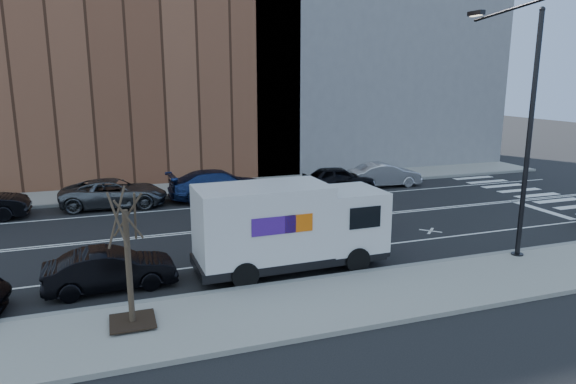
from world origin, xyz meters
TOP-DOWN VIEW (x-y plane):
  - ground at (0.00, 0.00)m, footprint 120.00×120.00m
  - sidewalk_near at (0.00, -8.80)m, footprint 44.00×3.60m
  - sidewalk_far at (0.00, 8.80)m, footprint 44.00×3.60m
  - curb_near at (0.00, -7.00)m, footprint 44.00×0.25m
  - curb_far at (0.00, 7.00)m, footprint 44.00×0.25m
  - crosswalk at (16.00, 0.00)m, footprint 3.00×14.00m
  - road_markings at (0.00, 0.00)m, footprint 40.00×8.60m
  - bldg_brick at (-8.00, 15.60)m, footprint 26.00×10.00m
  - streetlight at (7.00, -6.91)m, footprint 0.44×4.02m
  - street_tree at (-7.00, -8.40)m, footprint 1.20×1.20m
  - fedex_van at (-1.49, -5.60)m, footprint 6.87×2.55m
  - far_parked_c at (-7.19, 5.95)m, footprint 5.58×2.93m
  - far_parked_d at (-1.59, 5.94)m, footprint 5.76×2.58m
  - far_parked_e at (5.60, 5.68)m, footprint 4.57×2.32m
  - far_parked_f at (8.87, 5.83)m, footprint 4.56×1.76m
  - driving_sedan at (1.43, -2.22)m, footprint 4.88×1.81m
  - near_parked_rear_a at (-7.50, -5.37)m, footprint 4.14×1.62m

SIDE VIEW (x-z plane):
  - ground at x=0.00m, z-range 0.00..0.00m
  - crosswalk at x=16.00m, z-range 0.00..0.01m
  - road_markings at x=0.00m, z-range 0.00..0.01m
  - sidewalk_near at x=0.00m, z-range 0.00..0.15m
  - sidewalk_far at x=0.00m, z-range 0.00..0.15m
  - curb_near at x=0.00m, z-range 0.00..0.17m
  - curb_far at x=0.00m, z-range 0.00..0.17m
  - near_parked_rear_a at x=-7.50m, z-range 0.00..1.34m
  - far_parked_f at x=8.87m, z-range 0.00..1.48m
  - far_parked_e at x=5.60m, z-range 0.00..1.49m
  - far_parked_c at x=-7.19m, z-range 0.00..1.50m
  - driving_sedan at x=1.43m, z-range 0.00..1.59m
  - far_parked_d at x=-1.59m, z-range 0.00..1.64m
  - street_tree at x=-7.00m, z-range -0.42..3.33m
  - fedex_van at x=-1.49m, z-range 0.08..3.19m
  - streetlight at x=7.00m, z-range 0.41..9.75m
  - bldg_brick at x=-8.00m, z-range 0.00..22.00m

